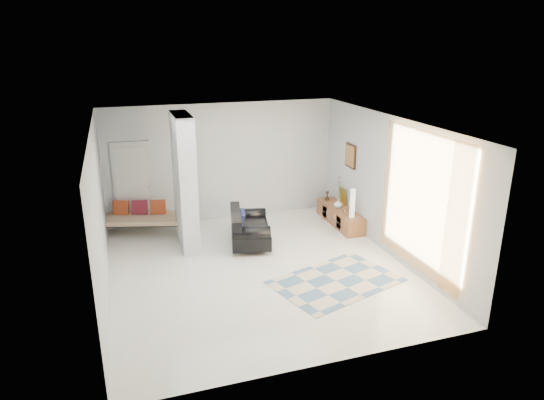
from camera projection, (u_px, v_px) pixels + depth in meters
name	position (u px, v px, depth m)	size (l,w,h in m)	color
floor	(259.00, 269.00, 9.29)	(6.00, 6.00, 0.00)	silver
ceiling	(257.00, 124.00, 8.39)	(6.00, 6.00, 0.00)	white
wall_back	(222.00, 162.00, 11.54)	(6.00, 6.00, 0.00)	silver
wall_front	(325.00, 272.00, 6.14)	(6.00, 6.00, 0.00)	silver
wall_left	(99.00, 217.00, 8.03)	(6.00, 6.00, 0.00)	silver
wall_right	(390.00, 187.00, 9.65)	(6.00, 6.00, 0.00)	silver
partition_column	(185.00, 182.00, 9.96)	(0.35, 1.20, 2.80)	silver
hallway_door	(133.00, 186.00, 11.01)	(0.85, 0.06, 2.04)	beige
curtain	(421.00, 202.00, 8.57)	(2.55, 2.55, 0.00)	gold
wall_art	(351.00, 156.00, 11.09)	(0.04, 0.45, 0.55)	#391C0F
media_console	(340.00, 216.00, 11.49)	(0.45, 1.78, 0.80)	brown
loveseat	(247.00, 229.00, 10.29)	(1.05, 1.49, 0.76)	silver
daybed	(145.00, 217.00, 10.83)	(1.93, 1.22, 0.77)	black
area_rug	(336.00, 281.00, 8.82)	(2.22, 1.48, 0.01)	#C5B696
cylinder_lamp	(352.00, 203.00, 10.75)	(0.12, 0.12, 0.65)	white
bronze_figurine	(327.00, 196.00, 11.96)	(0.12, 0.12, 0.24)	black
vase	(338.00, 204.00, 11.41)	(0.20, 0.20, 0.21)	white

